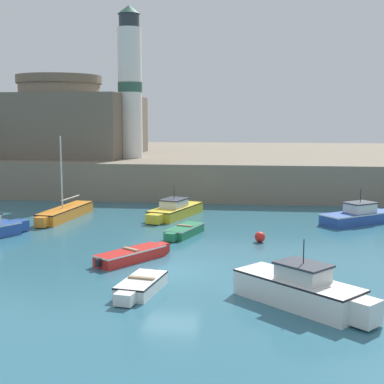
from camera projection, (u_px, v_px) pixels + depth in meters
ground_plane at (171, 271)px, 24.10m from camera, size 200.00×200.00×0.00m
quay_seawall at (224, 164)px, 62.52m from camera, size 120.00×40.00×3.15m
dinghy_green_1 at (184, 231)px, 31.41m from camera, size 2.09×3.83×0.62m
dinghy_white_2 at (140, 286)px, 21.13m from camera, size 1.72×3.57×0.61m
dinghy_red_3 at (132, 255)px, 25.89m from camera, size 3.17×4.02×0.63m
motorboat_white_6 at (301, 290)px, 19.57m from camera, size 5.10×4.76×2.53m
sailboat_orange_7 at (65, 212)px, 36.76m from camera, size 2.03×6.89×5.69m
motorboat_blue_8 at (359, 216)px, 35.09m from camera, size 5.53×4.57×2.30m
motorboat_yellow_9 at (175, 210)px, 37.36m from camera, size 3.41×6.25×2.20m
mooring_buoy at (260, 237)px, 29.78m from camera, size 0.59×0.59×0.59m
fortress at (61, 123)px, 54.15m from camera, size 14.92×14.92×7.92m
lighthouse at (130, 85)px, 49.57m from camera, size 2.26×2.26×13.93m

